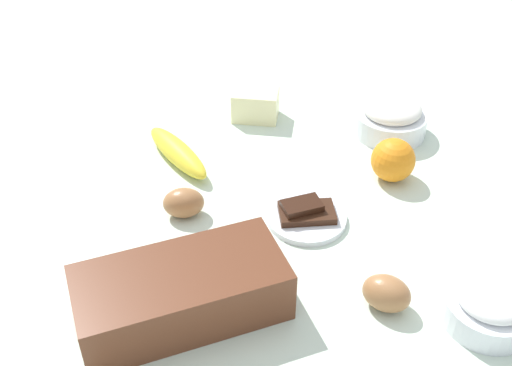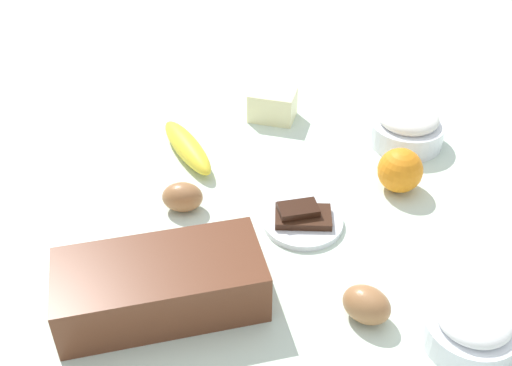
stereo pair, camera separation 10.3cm
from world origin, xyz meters
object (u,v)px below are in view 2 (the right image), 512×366
object	(u,v)px
sugar_bowl	(472,327)
butter_block	(273,105)
loaf_pan	(161,284)
banana	(187,147)
egg_beside_bowl	(183,197)
flour_bowl	(407,127)
orange_fruit	(400,170)
chocolate_plate	(302,219)
egg_near_butter	(367,305)

from	to	relation	value
sugar_bowl	butter_block	size ratio (longest dim) A/B	1.36
loaf_pan	banana	size ratio (longest dim) A/B	1.59
banana	egg_beside_bowl	world-z (taller)	egg_beside_bowl
banana	egg_beside_bowl	size ratio (longest dim) A/B	2.81
egg_beside_bowl	sugar_bowl	bearing A→B (deg)	144.74
flour_bowl	butter_block	bearing A→B (deg)	-20.39
orange_fruit	egg_beside_bowl	xyz separation A→B (m)	(0.37, 0.05, -0.01)
butter_block	egg_beside_bowl	size ratio (longest dim) A/B	1.33
egg_beside_bowl	orange_fruit	bearing A→B (deg)	-172.07
butter_block	chocolate_plate	distance (m)	0.33
butter_block	chocolate_plate	world-z (taller)	butter_block
sugar_bowl	banana	world-z (taller)	sugar_bowl
loaf_pan	banana	xyz separation A→B (m)	(-0.01, -0.36, -0.02)
banana	orange_fruit	bearing A→B (deg)	164.51
loaf_pan	egg_near_butter	distance (m)	0.28
flour_bowl	sugar_bowl	size ratio (longest dim) A/B	1.14
flour_bowl	loaf_pan	bearing A→B (deg)	43.87
loaf_pan	sugar_bowl	size ratio (longest dim) A/B	2.48
butter_block	orange_fruit	bearing A→B (deg)	131.52
sugar_bowl	chocolate_plate	bearing A→B (deg)	-49.96
loaf_pan	flour_bowl	bearing A→B (deg)	-149.02
flour_bowl	chocolate_plate	xyz separation A→B (m)	(0.21, 0.24, -0.02)
egg_near_butter	chocolate_plate	size ratio (longest dim) A/B	0.52
loaf_pan	egg_near_butter	bearing A→B (deg)	161.69
loaf_pan	banana	bearing A→B (deg)	-103.93
butter_block	egg_near_butter	size ratio (longest dim) A/B	1.32
egg_near_butter	chocolate_plate	distance (m)	0.21
flour_bowl	butter_block	world-z (taller)	flour_bowl
loaf_pan	egg_beside_bowl	size ratio (longest dim) A/B	4.47
butter_block	chocolate_plate	xyz separation A→B (m)	(-0.04, 0.33, -0.02)
egg_beside_bowl	chocolate_plate	xyz separation A→B (m)	(-0.20, 0.04, -0.01)
egg_beside_bowl	butter_block	bearing A→B (deg)	-118.72
loaf_pan	chocolate_plate	bearing A→B (deg)	-153.61
egg_near_butter	egg_beside_bowl	size ratio (longest dim) A/B	1.01
orange_fruit	butter_block	bearing A→B (deg)	-48.48
orange_fruit	egg_beside_bowl	bearing A→B (deg)	7.93
butter_block	loaf_pan	bearing A→B (deg)	71.27
sugar_bowl	egg_beside_bowl	distance (m)	0.49
banana	egg_near_butter	bearing A→B (deg)	124.80
butter_block	egg_beside_bowl	xyz separation A→B (m)	(0.16, 0.29, -0.01)
sugar_bowl	egg_beside_bowl	size ratio (longest dim) A/B	1.81
sugar_bowl	egg_beside_bowl	xyz separation A→B (m)	(0.40, -0.28, -0.01)
flour_bowl	butter_block	distance (m)	0.27
sugar_bowl	orange_fruit	xyz separation A→B (m)	(0.03, -0.33, 0.01)
flour_bowl	banana	xyz separation A→B (m)	(0.41, 0.04, -0.02)
loaf_pan	butter_block	distance (m)	0.53
orange_fruit	butter_block	world-z (taller)	orange_fruit
orange_fruit	flour_bowl	bearing A→B (deg)	-106.48
flour_bowl	egg_near_butter	world-z (taller)	flour_bowl
flour_bowl	butter_block	xyz separation A→B (m)	(0.25, -0.09, -0.01)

